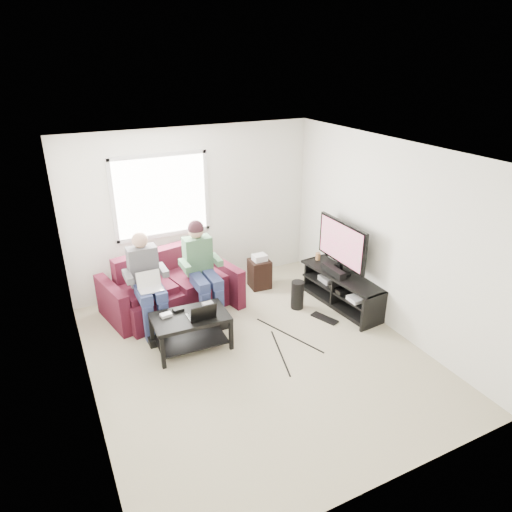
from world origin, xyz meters
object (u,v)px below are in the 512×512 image
object	(u,v)px
tv	(342,244)
sofa	(170,290)
coffee_table	(191,324)
tv_stand	(342,291)
subwoofer	(297,295)
end_table	(260,272)

from	to	relation	value
tv	sofa	bearing A→B (deg)	158.88
coffee_table	tv_stand	distance (m)	2.47
sofa	subwoofer	size ratio (longest dim) A/B	4.65
tv_stand	tv	size ratio (longest dim) A/B	1.43
tv	end_table	world-z (taller)	tv
sofa	end_table	distance (m)	1.53
subwoofer	end_table	world-z (taller)	end_table
coffee_table	end_table	xyz separation A→B (m)	(1.58, 1.15, -0.10)
subwoofer	end_table	size ratio (longest dim) A/B	0.76
sofa	tv	distance (m)	2.66
sofa	end_table	size ratio (longest dim) A/B	3.53
coffee_table	end_table	bearing A→B (deg)	36.00
subwoofer	end_table	xyz separation A→B (m)	(-0.21, 0.87, 0.04)
tv	end_table	size ratio (longest dim) A/B	1.89
tv_stand	end_table	distance (m)	1.39
tv	subwoofer	bearing A→B (deg)	171.24
tv_stand	subwoofer	xyz separation A→B (m)	(-0.68, 0.20, -0.01)
tv_stand	subwoofer	bearing A→B (deg)	163.24
sofa	end_table	world-z (taller)	sofa
coffee_table	tv_stand	xyz separation A→B (m)	(2.46, 0.07, -0.13)
coffee_table	end_table	size ratio (longest dim) A/B	1.70
sofa	tv_stand	xyz separation A→B (m)	(2.41, -1.03, -0.10)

